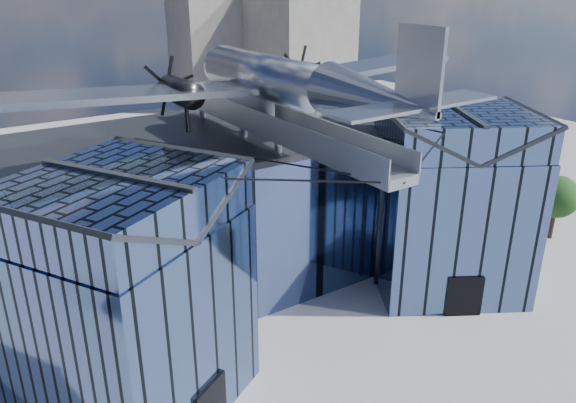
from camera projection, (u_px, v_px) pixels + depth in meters
ground_plane at (306, 323)px, 33.50m from camera, size 120.00×120.00×0.00m
museum at (255, 207)px, 35.91m from camera, size 32.88×24.50×17.60m
bg_towers at (82, 55)px, 69.49m from camera, size 77.00×24.50×26.00m
tree_plaza_e at (557, 197)px, 43.08m from camera, size 3.64×3.64×5.14m
tree_side_e at (460, 157)px, 50.64m from camera, size 4.83×4.83×5.93m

